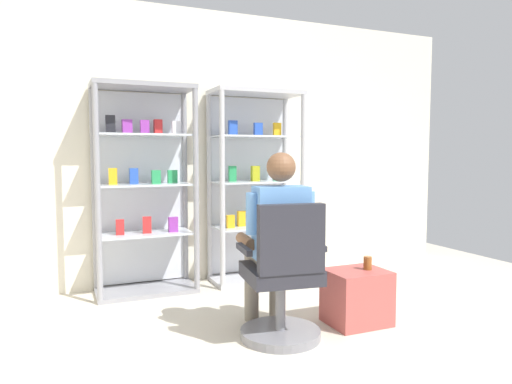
% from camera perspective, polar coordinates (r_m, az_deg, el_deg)
% --- Properties ---
extents(back_wall, '(6.00, 0.10, 2.70)m').
position_cam_1_polar(back_wall, '(4.81, -7.49, 5.44)').
color(back_wall, silver).
rests_on(back_wall, ground).
extents(display_cabinet_left, '(0.90, 0.45, 1.90)m').
position_cam_1_polar(display_cabinet_left, '(4.46, -13.44, 0.51)').
color(display_cabinet_left, gray).
rests_on(display_cabinet_left, ground).
extents(display_cabinet_right, '(0.90, 0.45, 1.90)m').
position_cam_1_polar(display_cabinet_right, '(4.77, -0.30, 0.81)').
color(display_cabinet_right, '#B7B7BC').
rests_on(display_cabinet_right, ground).
extents(office_chair, '(0.59, 0.56, 0.96)m').
position_cam_1_polar(office_chair, '(3.26, 3.30, -11.11)').
color(office_chair, slate).
rests_on(office_chair, ground).
extents(seated_shopkeeper, '(0.52, 0.60, 1.29)m').
position_cam_1_polar(seated_shopkeeper, '(3.35, 2.42, -5.12)').
color(seated_shopkeeper, slate).
rests_on(seated_shopkeeper, ground).
extents(storage_crate, '(0.44, 0.36, 0.41)m').
position_cam_1_polar(storage_crate, '(3.71, 12.08, -12.30)').
color(storage_crate, '#B24C47').
rests_on(storage_crate, ground).
extents(tea_glass, '(0.06, 0.06, 0.10)m').
position_cam_1_polar(tea_glass, '(3.69, 13.34, -8.35)').
color(tea_glass, brown).
rests_on(tea_glass, storage_crate).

